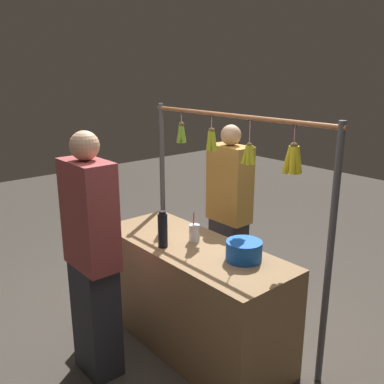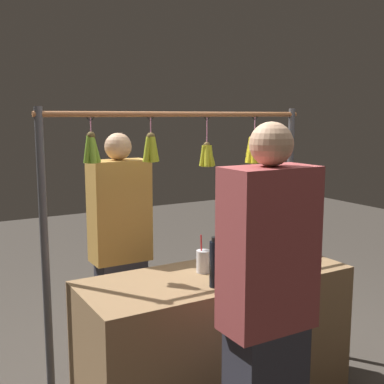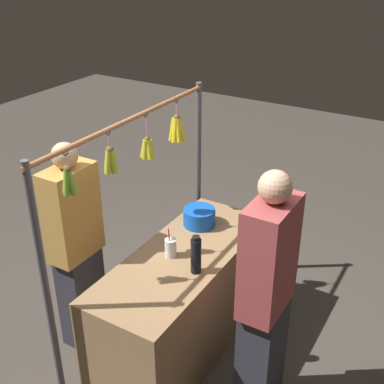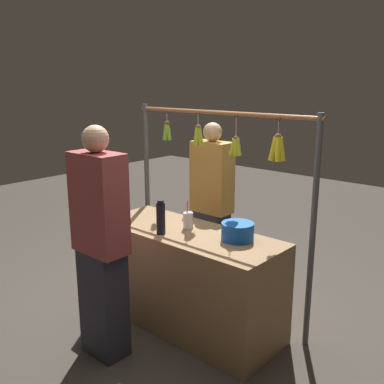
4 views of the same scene
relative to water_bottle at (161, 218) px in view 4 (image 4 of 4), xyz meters
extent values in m
plane|color=#423B34|center=(-0.12, -0.17, -0.93)|extent=(12.00, 12.00, 0.00)
cube|color=olive|center=(-0.12, -0.17, -0.53)|extent=(1.55, 0.61, 0.80)
cylinder|color=#4C4C51|center=(-0.98, -0.55, -0.06)|extent=(0.04, 0.04, 1.74)
cylinder|color=#4C4C51|center=(0.74, -0.55, -0.06)|extent=(0.04, 0.04, 1.74)
cylinder|color=#9E6038|center=(-0.12, -0.55, 0.77)|extent=(1.78, 0.03, 0.03)
torus|color=black|center=(-0.66, -0.55, 0.75)|extent=(0.04, 0.01, 0.04)
cylinder|color=pink|center=(-0.66, -0.55, 0.68)|extent=(0.01, 0.01, 0.13)
sphere|color=brown|center=(-0.66, -0.55, 0.62)|extent=(0.05, 0.05, 0.05)
cylinder|color=yellow|center=(-0.63, -0.55, 0.53)|extent=(0.07, 0.04, 0.18)
cylinder|color=yellow|center=(-0.64, -0.53, 0.53)|extent=(0.06, 0.07, 0.18)
cylinder|color=yellow|center=(-0.68, -0.53, 0.53)|extent=(0.07, 0.07, 0.18)
cylinder|color=yellow|center=(-0.69, -0.55, 0.53)|extent=(0.07, 0.04, 0.18)
cylinder|color=yellow|center=(-0.68, -0.58, 0.53)|extent=(0.06, 0.06, 0.18)
cylinder|color=yellow|center=(-0.64, -0.58, 0.53)|extent=(0.06, 0.06, 0.18)
torus|color=black|center=(-0.29, -0.55, 0.75)|extent=(0.04, 0.01, 0.04)
cylinder|color=pink|center=(-0.29, -0.55, 0.66)|extent=(0.01, 0.01, 0.17)
sphere|color=brown|center=(-0.29, -0.55, 0.58)|extent=(0.04, 0.04, 0.04)
cylinder|color=gold|center=(-0.26, -0.56, 0.51)|extent=(0.05, 0.04, 0.14)
cylinder|color=gold|center=(-0.27, -0.53, 0.51)|extent=(0.05, 0.06, 0.14)
cylinder|color=gold|center=(-0.30, -0.53, 0.51)|extent=(0.04, 0.05, 0.14)
cylinder|color=gold|center=(-0.31, -0.55, 0.51)|extent=(0.07, 0.04, 0.14)
cylinder|color=gold|center=(-0.30, -0.57, 0.51)|extent=(0.04, 0.05, 0.14)
cylinder|color=gold|center=(-0.27, -0.57, 0.51)|extent=(0.05, 0.06, 0.14)
torus|color=black|center=(0.10, -0.55, 0.75)|extent=(0.04, 0.01, 0.04)
cylinder|color=pink|center=(0.10, -0.55, 0.69)|extent=(0.01, 0.01, 0.11)
sphere|color=brown|center=(0.10, -0.55, 0.64)|extent=(0.05, 0.05, 0.05)
cylinder|color=#A5B426|center=(0.12, -0.56, 0.56)|extent=(0.06, 0.04, 0.15)
cylinder|color=#A5B426|center=(0.10, -0.53, 0.56)|extent=(0.04, 0.06, 0.15)
cylinder|color=#A5B426|center=(0.08, -0.55, 0.56)|extent=(0.07, 0.04, 0.15)
cylinder|color=#A5B426|center=(0.10, -0.57, 0.56)|extent=(0.04, 0.06, 0.15)
torus|color=black|center=(0.47, -0.55, 0.75)|extent=(0.04, 0.01, 0.04)
cylinder|color=pink|center=(0.47, -0.55, 0.70)|extent=(0.01, 0.01, 0.10)
sphere|color=brown|center=(0.47, -0.55, 0.65)|extent=(0.05, 0.05, 0.05)
cylinder|color=#75A42B|center=(0.48, -0.55, 0.57)|extent=(0.06, 0.04, 0.15)
cylinder|color=#75A42B|center=(0.47, -0.54, 0.57)|extent=(0.04, 0.06, 0.16)
cylinder|color=#75A42B|center=(0.45, -0.55, 0.57)|extent=(0.07, 0.04, 0.16)
cylinder|color=#75A42B|center=(0.47, -0.57, 0.57)|extent=(0.04, 0.07, 0.16)
cylinder|color=black|center=(0.00, 0.00, -0.01)|extent=(0.07, 0.07, 0.24)
cylinder|color=black|center=(0.00, 0.00, 0.13)|extent=(0.05, 0.05, 0.02)
cylinder|color=blue|center=(-0.52, -0.28, -0.06)|extent=(0.24, 0.24, 0.13)
cylinder|color=silver|center=(-0.07, -0.24, -0.06)|extent=(0.08, 0.08, 0.13)
cylinder|color=red|center=(-0.06, -0.24, -0.02)|extent=(0.01, 0.02, 0.22)
cube|color=#2D2D38|center=(0.19, -0.85, -0.55)|extent=(0.30, 0.20, 0.75)
cube|color=#BF8C3F|center=(0.19, -0.85, 0.15)|extent=(0.38, 0.20, 0.66)
sphere|color=tan|center=(0.19, -0.85, 0.57)|extent=(0.17, 0.17, 0.17)
cube|color=#2D2D38|center=(0.07, 0.51, -0.53)|extent=(0.32, 0.21, 0.79)
cube|color=#993F3F|center=(0.07, 0.51, 0.21)|extent=(0.40, 0.21, 0.69)
sphere|color=tan|center=(0.07, 0.51, 0.65)|extent=(0.18, 0.18, 0.18)
camera|label=1|loc=(-2.27, 1.66, 1.08)|focal=39.90mm
camera|label=2|loc=(1.35, 2.08, 0.76)|focal=46.08mm
camera|label=3|loc=(2.26, 1.32, 1.80)|focal=46.68mm
camera|label=4|loc=(-2.32, 2.27, 1.02)|focal=41.69mm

